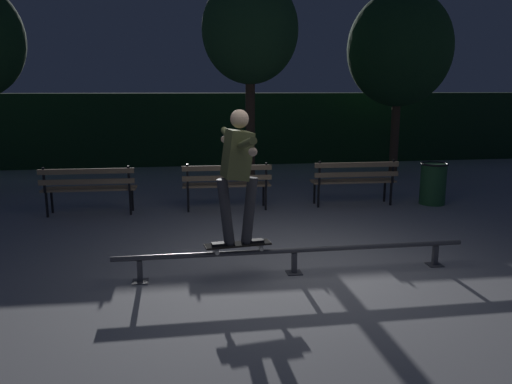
% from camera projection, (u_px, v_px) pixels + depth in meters
% --- Properties ---
extents(ground_plane, '(90.00, 90.00, 0.00)m').
position_uv_depth(ground_plane, '(291.00, 268.00, 6.27)').
color(ground_plane, '#99999E').
extents(hedge_backdrop, '(24.00, 1.20, 2.05)m').
position_uv_depth(hedge_backdrop, '(223.00, 128.00, 14.98)').
color(hedge_backdrop, black).
rests_on(hedge_backdrop, ground).
extents(grind_rail, '(4.28, 0.18, 0.32)m').
position_uv_depth(grind_rail, '(294.00, 254.00, 6.05)').
color(grind_rail, '#47474C').
rests_on(grind_rail, ground).
extents(skateboard, '(0.80, 0.29, 0.09)m').
position_uv_depth(skateboard, '(238.00, 245.00, 5.92)').
color(skateboard, black).
rests_on(skateboard, grind_rail).
extents(skateboarder, '(0.63, 1.40, 1.56)m').
position_uv_depth(skateboarder, '(238.00, 166.00, 5.73)').
color(skateboarder, black).
rests_on(skateboarder, skateboard).
extents(park_bench_leftmost, '(1.61, 0.46, 0.88)m').
position_uv_depth(park_bench_leftmost, '(89.00, 185.00, 8.79)').
color(park_bench_leftmost, black).
rests_on(park_bench_leftmost, ground).
extents(park_bench_left_center, '(1.61, 0.46, 0.88)m').
position_uv_depth(park_bench_left_center, '(227.00, 181.00, 9.16)').
color(park_bench_left_center, black).
rests_on(park_bench_left_center, ground).
extents(park_bench_right_center, '(1.61, 0.46, 0.88)m').
position_uv_depth(park_bench_right_center, '(354.00, 178.00, 9.52)').
color(park_bench_right_center, black).
rests_on(park_bench_right_center, ground).
extents(tree_far_right, '(2.64, 2.64, 4.63)m').
position_uv_depth(tree_far_right, '(399.00, 49.00, 12.86)').
color(tree_far_right, '#4C3828').
rests_on(tree_far_right, ground).
extents(tree_behind_benches, '(2.19, 2.19, 4.68)m').
position_uv_depth(tree_behind_benches, '(250.00, 31.00, 11.43)').
color(tree_behind_benches, '#4C3828').
rests_on(tree_behind_benches, ground).
extents(trash_can, '(0.52, 0.52, 0.80)m').
position_uv_depth(trash_can, '(433.00, 183.00, 9.67)').
color(trash_can, '#23562D').
rests_on(trash_can, ground).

